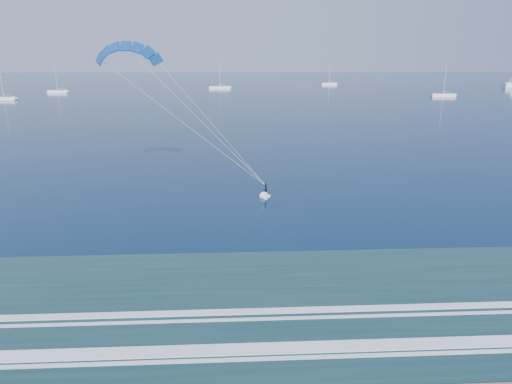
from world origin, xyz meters
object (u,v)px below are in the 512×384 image
at_px(kitesurfer_rig, 199,119).
at_px(sailboat_0, 4,98).
at_px(sailboat_2, 220,87).
at_px(sailboat_3, 329,84).
at_px(sailboat_1, 58,91).
at_px(sailboat_4, 443,95).

height_order(kitesurfer_rig, sailboat_0, kitesurfer_rig).
bearing_deg(sailboat_2, sailboat_3, 23.42).
distance_m(kitesurfer_rig, sailboat_3, 219.18).
bearing_deg(sailboat_0, sailboat_1, 77.30).
distance_m(kitesurfer_rig, sailboat_4, 161.78).
distance_m(sailboat_1, sailboat_3, 141.67).
relative_size(kitesurfer_rig, sailboat_4, 1.53).
bearing_deg(sailboat_3, sailboat_4, -67.84).
bearing_deg(sailboat_2, kitesurfer_rig, -89.20).
xyz_separation_m(kitesurfer_rig, sailboat_2, (-2.57, 184.66, -8.78)).
bearing_deg(kitesurfer_rig, sailboat_1, 114.70).
bearing_deg(kitesurfer_rig, sailboat_0, 122.71).
xyz_separation_m(kitesurfer_rig, sailboat_0, (-82.07, 127.76, -8.79)).
xyz_separation_m(sailboat_3, sailboat_4, (31.23, -76.67, 0.01)).
bearing_deg(sailboat_0, kitesurfer_rig, -57.29).
height_order(sailboat_1, sailboat_4, sailboat_4).
height_order(sailboat_0, sailboat_1, sailboat_0).
height_order(sailboat_1, sailboat_3, sailboat_1).
bearing_deg(sailboat_0, sailboat_4, 2.22).
relative_size(sailboat_0, sailboat_4, 0.91).
bearing_deg(sailboat_1, sailboat_4, -9.46).
xyz_separation_m(sailboat_2, sailboat_3, (60.96, 26.41, -0.02)).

